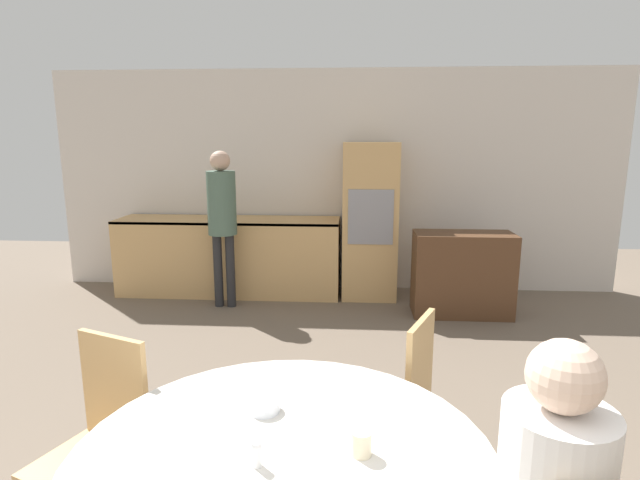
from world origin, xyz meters
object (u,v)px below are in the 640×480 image
(oven_unit, at_px, (370,221))
(chair_far_left, at_px, (102,431))
(sideboard, at_px, (462,274))
(cup, at_px, (361,443))
(person_standing, at_px, (222,211))
(bowl_near, at_px, (264,406))
(chair_far_right, at_px, (401,395))

(oven_unit, bearing_deg, chair_far_left, -109.38)
(sideboard, relative_size, cup, 11.87)
(sideboard, height_order, person_standing, person_standing)
(person_standing, height_order, bowl_near, person_standing)
(person_standing, height_order, cup, person_standing)
(oven_unit, xyz_separation_m, cup, (-0.16, -4.14, -0.08))
(sideboard, distance_m, bowl_near, 3.64)
(sideboard, relative_size, chair_far_left, 1.06)
(bowl_near, bearing_deg, oven_unit, 82.27)
(sideboard, bearing_deg, chair_far_right, -107.97)
(sideboard, xyz_separation_m, chair_far_left, (-2.25, -3.12, 0.09))
(chair_far_left, relative_size, person_standing, 0.56)
(oven_unit, bearing_deg, sideboard, -31.55)
(chair_far_left, bearing_deg, chair_far_right, 38.16)
(chair_far_right, distance_m, person_standing, 3.28)
(person_standing, bearing_deg, bowl_near, -72.83)
(oven_unit, height_order, sideboard, oven_unit)
(cup, relative_size, bowl_near, 0.69)
(chair_far_left, bearing_deg, bowl_near, 7.46)
(oven_unit, distance_m, person_standing, 1.66)
(sideboard, relative_size, person_standing, 0.59)
(cup, height_order, bowl_near, cup)
(sideboard, height_order, cup, sideboard)
(oven_unit, height_order, chair_far_right, oven_unit)
(sideboard, bearing_deg, oven_unit, 148.45)
(person_standing, bearing_deg, chair_far_left, -85.10)
(cup, distance_m, bowl_near, 0.45)
(chair_far_left, relative_size, bowl_near, 7.73)
(person_standing, xyz_separation_m, bowl_near, (1.05, -3.39, -0.27))
(chair_far_right, distance_m, cup, 0.93)
(chair_far_right, bearing_deg, cup, 9.24)
(oven_unit, relative_size, bowl_near, 14.48)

